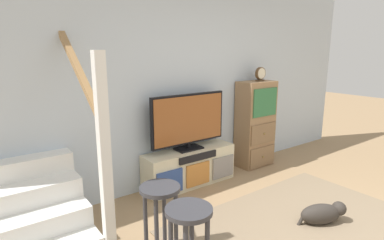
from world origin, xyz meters
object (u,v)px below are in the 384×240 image
at_px(media_console, 190,167).
at_px(bar_stool_near, 189,232).
at_px(desk_clock, 260,74).
at_px(bar_stool_far, 160,206).
at_px(television, 189,120).
at_px(dog, 323,213).
at_px(side_cabinet, 255,124).

distance_m(media_console, bar_stool_near, 2.00).
distance_m(desk_clock, bar_stool_far, 2.84).
distance_m(television, dog, 1.91).
bearing_deg(media_console, desk_clock, -0.21).
relative_size(television, dog, 2.22).
xyz_separation_m(media_console, desk_clock, (1.31, -0.00, 1.19)).
relative_size(media_console, desk_clock, 6.20).
distance_m(bar_stool_near, bar_stool_far, 0.47).
distance_m(television, bar_stool_near, 2.03).
height_order(television, dog, television).
xyz_separation_m(television, bar_stool_near, (-1.16, -1.62, -0.36)).
distance_m(side_cabinet, bar_stool_near, 2.92).
distance_m(television, desk_clock, 1.42).
relative_size(desk_clock, bar_stool_near, 0.29).
distance_m(desk_clock, bar_stool_near, 3.08).
bearing_deg(side_cabinet, bar_stool_near, -146.48).
xyz_separation_m(desk_clock, dog, (-0.75, -1.62, -1.32)).
height_order(media_console, dog, media_console).
xyz_separation_m(desk_clock, bar_stool_near, (-2.48, -1.60, -0.90)).
bearing_deg(dog, media_console, 108.98).
distance_m(media_console, television, 0.65).
height_order(media_console, bar_stool_near, bar_stool_near).
relative_size(media_console, bar_stool_far, 1.86).
xyz_separation_m(television, bar_stool_far, (-1.13, -1.16, -0.37)).
bearing_deg(bar_stool_near, media_console, 53.96).
relative_size(television, side_cabinet, 0.84).
bearing_deg(side_cabinet, bar_stool_far, -154.40).
bearing_deg(bar_stool_far, desk_clock, 24.90).
bearing_deg(television, bar_stool_near, -125.64).
xyz_separation_m(media_console, dog, (0.56, -1.62, -0.13)).
bearing_deg(bar_stool_far, media_console, 45.26).
height_order(media_console, bar_stool_far, bar_stool_far).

